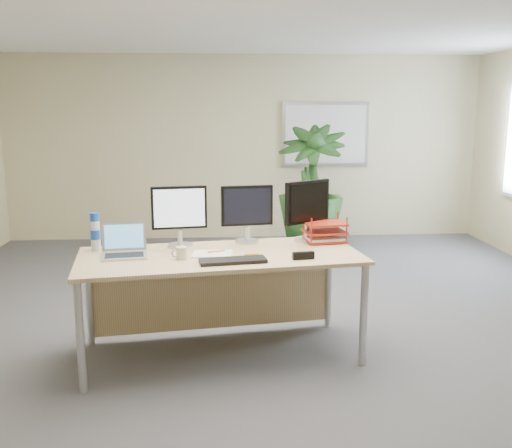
{
  "coord_description": "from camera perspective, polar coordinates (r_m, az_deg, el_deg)",
  "views": [
    {
      "loc": [
        -0.43,
        -4.49,
        1.94
      ],
      "look_at": [
        -0.09,
        0.35,
        0.94
      ],
      "focal_mm": 40.0,
      "sensor_mm": 36.0,
      "label": 1
    }
  ],
  "objects": [
    {
      "name": "stapler",
      "position": [
        4.27,
        4.75,
        -3.16
      ],
      "size": [
        0.17,
        0.07,
        0.05
      ],
      "primitive_type": "cube",
      "rotation": [
        0.0,
        0.0,
        0.14
      ],
      "color": "black",
      "rests_on": "desk"
    },
    {
      "name": "floor_plant",
      "position": [
        7.59,
        5.45,
        2.5
      ],
      "size": [
        1.06,
        1.06,
        1.5
      ],
      "primitive_type": "imported",
      "rotation": [
        0.0,
        0.0,
        -0.32
      ],
      "color": "#173814",
      "rests_on": "floor"
    },
    {
      "name": "coffee_mug",
      "position": [
        4.29,
        -7.49,
        -2.88
      ],
      "size": [
        0.12,
        0.08,
        0.09
      ],
      "color": "silver",
      "rests_on": "desk"
    },
    {
      "name": "water_bottle",
      "position": [
        4.66,
        -15.77,
        -0.83
      ],
      "size": [
        0.08,
        0.08,
        0.3
      ],
      "color": "white",
      "rests_on": "desk"
    },
    {
      "name": "back_wall",
      "position": [
        8.53,
        -1.15,
        7.59
      ],
      "size": [
        7.0,
        0.04,
        2.7
      ],
      "primitive_type": "cube",
      "color": "#C9C18E",
      "rests_on": "floor"
    },
    {
      "name": "laptop",
      "position": [
        4.47,
        -13.04,
        -2.31
      ],
      "size": [
        0.37,
        0.34,
        0.24
      ],
      "color": "silver",
      "rests_on": "desk"
    },
    {
      "name": "ceiling",
      "position": [
        4.58,
        1.49,
        21.14
      ],
      "size": [
        7.0,
        8.0,
        0.02
      ],
      "primitive_type": "cube",
      "color": "white",
      "rests_on": "back_wall"
    },
    {
      "name": "letter_tray",
      "position": [
        4.83,
        6.88,
        -0.94
      ],
      "size": [
        0.37,
        0.3,
        0.16
      ],
      "color": "#A32414",
      "rests_on": "desk"
    },
    {
      "name": "whiteboard",
      "position": [
        8.62,
        6.95,
        8.89
      ],
      "size": [
        1.3,
        0.04,
        0.95
      ],
      "color": "#BCBCC2",
      "rests_on": "back_wall"
    },
    {
      "name": "floor",
      "position": [
        4.91,
        1.33,
        -11.68
      ],
      "size": [
        8.0,
        8.0,
        0.0
      ],
      "primitive_type": "plane",
      "color": "#4C4D52",
      "rests_on": "ground"
    },
    {
      "name": "spiral_notebook",
      "position": [
        4.39,
        -4.39,
        -3.0
      ],
      "size": [
        0.32,
        0.25,
        0.01
      ],
      "primitive_type": "cube",
      "rotation": [
        0.0,
        0.0,
        -0.08
      ],
      "color": "white",
      "rests_on": "desk"
    },
    {
      "name": "orange_pen",
      "position": [
        4.42,
        -4.0,
        -2.74
      ],
      "size": [
        0.13,
        0.05,
        0.01
      ],
      "primitive_type": "cylinder",
      "rotation": [
        0.0,
        1.57,
        0.33
      ],
      "color": "orange",
      "rests_on": "spiral_notebook"
    },
    {
      "name": "monitor_left",
      "position": [
        4.62,
        -7.68,
        1.16
      ],
      "size": [
        0.45,
        0.2,
        0.49
      ],
      "color": "silver",
      "rests_on": "desk"
    },
    {
      "name": "desk",
      "position": [
        4.57,
        -3.79,
        -4.81
      ],
      "size": [
        2.26,
        1.19,
        0.83
      ],
      "color": "tan",
      "rests_on": "floor"
    },
    {
      "name": "keyboard",
      "position": [
        4.17,
        -2.33,
        -3.68
      ],
      "size": [
        0.51,
        0.23,
        0.03
      ],
      "primitive_type": "cube",
      "rotation": [
        0.0,
        0.0,
        0.14
      ],
      "color": "black",
      "rests_on": "desk"
    },
    {
      "name": "monitor_dark",
      "position": [
        4.81,
        5.16,
        1.75
      ],
      "size": [
        0.41,
        0.29,
        0.51
      ],
      "color": "silver",
      "rests_on": "desk"
    },
    {
      "name": "yellow_highlighter",
      "position": [
        4.37,
        -0.44,
        -3.04
      ],
      "size": [
        0.11,
        0.03,
        0.01
      ],
      "primitive_type": "cylinder",
      "rotation": [
        0.0,
        1.57,
        0.13
      ],
      "color": "yellow",
      "rests_on": "desk"
    },
    {
      "name": "monitor_right",
      "position": [
        4.73,
        -0.9,
        1.4
      ],
      "size": [
        0.43,
        0.2,
        0.48
      ],
      "color": "silver",
      "rests_on": "desk"
    }
  ]
}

